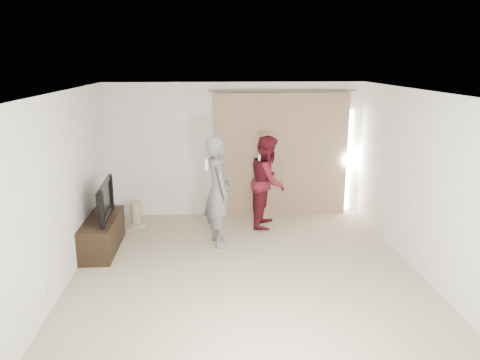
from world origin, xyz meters
name	(u,v)px	position (x,y,z in m)	size (l,w,h in m)	color
floor	(246,273)	(0.00, 0.00, 0.00)	(5.50, 5.50, 0.00)	#C4B393
wall_back	(235,150)	(0.00, 2.75, 1.30)	(5.00, 0.04, 2.60)	white
wall_left	(62,190)	(-2.50, 0.00, 1.30)	(0.04, 5.50, 2.60)	white
ceiling	(247,92)	(0.00, 0.00, 2.60)	(5.00, 5.50, 0.01)	white
curtain	(282,155)	(0.91, 2.68, 1.20)	(2.80, 0.11, 2.46)	tan
tv_console	(102,234)	(-2.27, 1.03, 0.27)	(0.48, 1.39, 0.54)	black
tv	(100,200)	(-2.27, 1.03, 0.84)	(1.06, 0.14, 0.61)	black
scratching_post	(136,216)	(-1.89, 2.12, 0.19)	(0.35, 0.35, 0.47)	tan
person_man	(218,191)	(-0.38, 1.15, 0.92)	(0.58, 0.75, 1.84)	slate
person_woman	(268,181)	(0.56, 2.00, 0.85)	(0.84, 0.97, 1.69)	#5A131E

